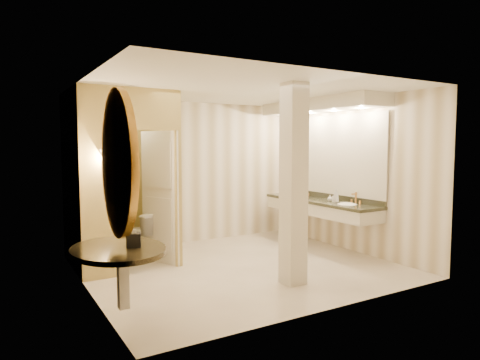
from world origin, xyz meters
name	(u,v)px	position (x,y,z in m)	size (l,w,h in m)	color
floor	(240,267)	(0.00, 0.00, 0.00)	(4.50, 4.50, 0.00)	silver
ceiling	(240,90)	(0.00, 0.00, 2.70)	(4.50, 4.50, 0.00)	white
wall_back	(187,173)	(0.00, 2.00, 1.35)	(4.50, 0.02, 2.70)	white
wall_front	(331,192)	(0.00, -2.00, 1.35)	(4.50, 0.02, 2.70)	white
wall_left	(86,187)	(-2.25, 0.00, 1.35)	(0.02, 4.00, 2.70)	white
wall_right	(349,175)	(2.25, 0.00, 1.35)	(0.02, 4.00, 2.70)	white
toilet_closet	(148,176)	(-1.12, 0.97, 1.39)	(1.50, 1.55, 2.70)	#CDBE6B
wall_sconce	(104,156)	(-1.93, 0.43, 1.73)	(0.14, 0.14, 0.42)	#CF8F42
vanity	(322,159)	(1.98, 0.40, 1.63)	(0.75, 2.73, 2.09)	beige
console_shelf	(119,199)	(-2.21, -1.40, 1.35)	(1.13, 1.13, 2.01)	black
pillar	(294,185)	(0.22, -1.03, 1.35)	(0.28, 0.28, 2.70)	beige
tissue_box	(134,240)	(-2.09, -1.46, 0.94)	(0.14, 0.14, 0.14)	black
toilet	(143,234)	(-1.10, 1.35, 0.39)	(0.43, 0.76, 0.77)	white
soap_bottle_a	(334,198)	(1.98, 0.06, 0.95)	(0.07, 0.07, 0.15)	beige
soap_bottle_b	(330,198)	(1.97, 0.16, 0.93)	(0.09, 0.09, 0.11)	silver
soap_bottle_c	(336,196)	(1.94, -0.02, 0.99)	(0.09, 0.09, 0.24)	#C6B28C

